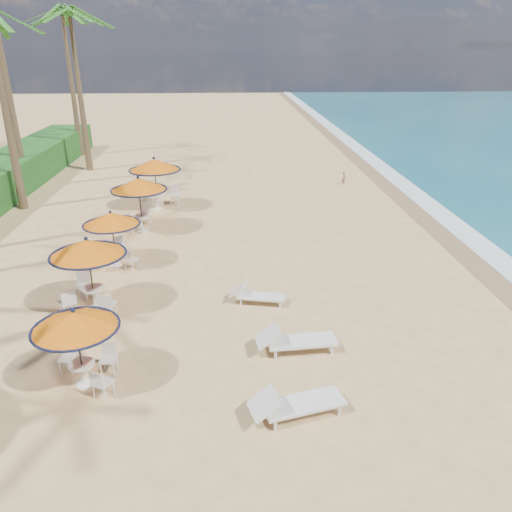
{
  "coord_description": "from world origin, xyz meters",
  "views": [
    {
      "loc": [
        -0.98,
        -10.33,
        7.62
      ],
      "look_at": [
        -0.16,
        4.8,
        1.2
      ],
      "focal_mm": 35.0,
      "sensor_mm": 36.0,
      "label": 1
    }
  ],
  "objects_px": {
    "station_1": "(87,257)",
    "station_3": "(139,189)",
    "lounger_far": "(256,295)",
    "lounger_mid": "(294,340)",
    "station_4": "(156,171)",
    "lounger_near": "(294,403)",
    "station_0": "(78,329)",
    "station_2": "(112,226)"
  },
  "relations": [
    {
      "from": "station_1",
      "to": "station_3",
      "type": "distance_m",
      "value": 7.0
    },
    {
      "from": "lounger_far",
      "to": "lounger_mid",
      "type": "bearing_deg",
      "value": -60.82
    },
    {
      "from": "station_4",
      "to": "lounger_mid",
      "type": "xyz_separation_m",
      "value": [
        5.25,
        -13.11,
        -1.57
      ]
    },
    {
      "from": "station_1",
      "to": "lounger_mid",
      "type": "relative_size",
      "value": 1.08
    },
    {
      "from": "station_4",
      "to": "lounger_near",
      "type": "bearing_deg",
      "value": -72.5
    },
    {
      "from": "station_1",
      "to": "lounger_far",
      "type": "relative_size",
      "value": 1.3
    },
    {
      "from": "station_0",
      "to": "lounger_far",
      "type": "height_order",
      "value": "station_0"
    },
    {
      "from": "station_3",
      "to": "station_4",
      "type": "bearing_deg",
      "value": 85.34
    },
    {
      "from": "station_0",
      "to": "lounger_mid",
      "type": "distance_m",
      "value": 5.46
    },
    {
      "from": "station_2",
      "to": "station_4",
      "type": "height_order",
      "value": "station_4"
    },
    {
      "from": "station_0",
      "to": "station_3",
      "type": "distance_m",
      "value": 10.86
    },
    {
      "from": "station_4",
      "to": "lounger_far",
      "type": "distance_m",
      "value": 11.33
    },
    {
      "from": "station_3",
      "to": "station_4",
      "type": "distance_m",
      "value": 3.4
    },
    {
      "from": "station_0",
      "to": "station_4",
      "type": "xyz_separation_m",
      "value": [
        -0.03,
        14.23,
        0.38
      ]
    },
    {
      "from": "station_4",
      "to": "lounger_far",
      "type": "height_order",
      "value": "station_4"
    },
    {
      "from": "station_1",
      "to": "lounger_mid",
      "type": "xyz_separation_m",
      "value": [
        5.96,
        -2.74,
        -1.39
      ]
    },
    {
      "from": "lounger_near",
      "to": "lounger_far",
      "type": "relative_size",
      "value": 1.22
    },
    {
      "from": "station_3",
      "to": "lounger_near",
      "type": "bearing_deg",
      "value": -66.98
    },
    {
      "from": "lounger_near",
      "to": "station_1",
      "type": "bearing_deg",
      "value": 121.85
    },
    {
      "from": "station_0",
      "to": "station_3",
      "type": "xyz_separation_m",
      "value": [
        -0.31,
        10.84,
        0.37
      ]
    },
    {
      "from": "lounger_near",
      "to": "station_0",
      "type": "bearing_deg",
      "value": 148.73
    },
    {
      "from": "station_3",
      "to": "lounger_mid",
      "type": "xyz_separation_m",
      "value": [
        5.52,
        -9.72,
        -1.56
      ]
    },
    {
      "from": "station_0",
      "to": "lounger_near",
      "type": "bearing_deg",
      "value": -16.19
    },
    {
      "from": "station_2",
      "to": "lounger_mid",
      "type": "distance_m",
      "value": 8.53
    },
    {
      "from": "station_2",
      "to": "station_4",
      "type": "relative_size",
      "value": 0.83
    },
    {
      "from": "station_0",
      "to": "lounger_mid",
      "type": "height_order",
      "value": "station_0"
    },
    {
      "from": "station_3",
      "to": "lounger_mid",
      "type": "height_order",
      "value": "station_3"
    },
    {
      "from": "lounger_far",
      "to": "lounger_near",
      "type": "bearing_deg",
      "value": -72.15
    },
    {
      "from": "station_3",
      "to": "lounger_near",
      "type": "height_order",
      "value": "station_3"
    },
    {
      "from": "station_4",
      "to": "lounger_near",
      "type": "relative_size",
      "value": 1.17
    },
    {
      "from": "station_0",
      "to": "station_4",
      "type": "relative_size",
      "value": 0.8
    },
    {
      "from": "station_0",
      "to": "station_4",
      "type": "bearing_deg",
      "value": 90.13
    },
    {
      "from": "lounger_mid",
      "to": "station_0",
      "type": "bearing_deg",
      "value": -172.84
    },
    {
      "from": "station_1",
      "to": "station_3",
      "type": "relative_size",
      "value": 0.95
    },
    {
      "from": "station_3",
      "to": "station_4",
      "type": "relative_size",
      "value": 0.96
    },
    {
      "from": "station_3",
      "to": "station_4",
      "type": "height_order",
      "value": "station_4"
    },
    {
      "from": "station_0",
      "to": "station_1",
      "type": "xyz_separation_m",
      "value": [
        -0.75,
        3.86,
        0.2
      ]
    },
    {
      "from": "station_4",
      "to": "station_0",
      "type": "bearing_deg",
      "value": -89.87
    },
    {
      "from": "station_2",
      "to": "lounger_far",
      "type": "distance_m",
      "value": 6.13
    },
    {
      "from": "station_1",
      "to": "lounger_mid",
      "type": "bearing_deg",
      "value": -24.66
    },
    {
      "from": "lounger_near",
      "to": "lounger_far",
      "type": "bearing_deg",
      "value": 80.93
    },
    {
      "from": "station_0",
      "to": "station_2",
      "type": "distance_m",
      "value": 7.18
    }
  ]
}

